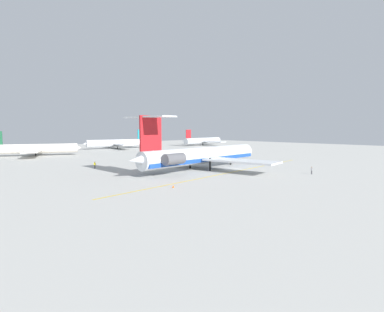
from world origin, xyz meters
TOP-DOWN VIEW (x-y plane):
  - ground at (0.00, 0.00)m, footprint 290.64×290.64m
  - main_jetliner at (-6.06, 6.41)m, footprint 45.76×40.73m
  - airliner_mid_left at (-20.78, 76.68)m, footprint 29.70×30.04m
  - airliner_mid_right at (21.83, 90.30)m, footprint 32.46×32.39m
  - airliner_far_right at (76.40, 78.48)m, footprint 31.92×31.47m
  - ground_crew_near_nose at (-23.98, 27.58)m, footprint 0.44×0.29m
  - ground_crew_near_tail at (5.91, -17.79)m, footprint 0.35×0.32m
  - safety_cone_nose at (-27.27, -6.52)m, footprint 0.40×0.40m
  - taxiway_centreline at (-4.77, -2.52)m, footprint 74.29×4.56m

SIDE VIEW (x-z plane):
  - ground at x=0.00m, z-range 0.00..0.00m
  - taxiway_centreline at x=-4.77m, z-range 0.00..0.01m
  - safety_cone_nose at x=-27.27m, z-range 0.00..0.55m
  - ground_crew_near_tail at x=5.91m, z-range 0.23..1.97m
  - ground_crew_near_nose at x=-23.98m, z-range 0.24..2.08m
  - airliner_mid_left at x=-20.78m, z-range -1.94..7.52m
  - airliner_far_right at x=76.40m, z-range -1.97..7.60m
  - airliner_mid_right at x=21.83m, z-range -2.01..7.77m
  - main_jetliner at x=-6.06m, z-range -3.03..10.31m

